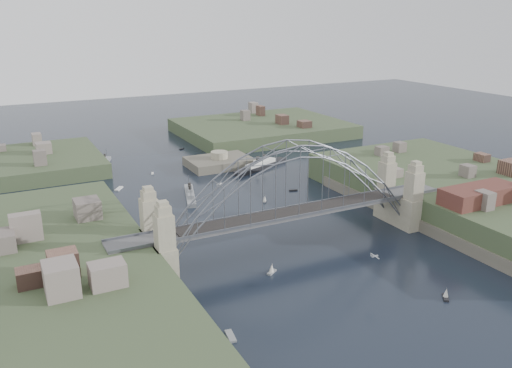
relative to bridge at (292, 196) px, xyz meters
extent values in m
plane|color=black|center=(0.00, 0.00, -12.32)|extent=(500.00, 500.00, 0.00)
cube|color=#545457|center=(0.00, 0.00, -4.32)|extent=(84.00, 6.00, 0.70)
cube|color=#585C65|center=(0.00, -3.00, -3.77)|extent=(84.00, 0.25, 0.50)
cube|color=#585C65|center=(0.00, 3.00, -3.77)|extent=(84.00, 0.25, 0.50)
cube|color=black|center=(0.00, 0.00, -3.77)|extent=(55.20, 5.20, 0.35)
cube|color=gray|center=(-31.50, -5.00, -3.47)|extent=(3.40, 3.40, 17.70)
cube|color=gray|center=(-31.50, 5.00, -3.47)|extent=(3.40, 3.40, 17.70)
cube|color=gray|center=(31.50, -5.00, -3.47)|extent=(3.40, 3.40, 17.70)
cube|color=gray|center=(31.50, 5.00, -3.47)|extent=(3.40, 3.40, 17.70)
cube|color=gray|center=(-31.50, 0.00, -8.32)|extent=(4.08, 13.80, 8.00)
cube|color=gray|center=(31.50, 0.00, -8.32)|extent=(4.08, 13.80, 8.00)
cube|color=#38482A|center=(-58.00, 0.00, -10.32)|extent=(50.00, 90.00, 12.00)
cube|color=#565144|center=(-35.50, 0.00, -11.32)|extent=(6.00, 70.00, 4.00)
cube|color=#38482A|center=(58.00, 0.00, -10.32)|extent=(50.00, 90.00, 12.00)
cube|color=#565144|center=(35.50, 0.00, -11.32)|extent=(6.00, 70.00, 4.00)
cube|color=#38482A|center=(-55.00, 95.00, -11.82)|extent=(60.00, 45.00, 9.00)
cube|color=#38482A|center=(50.00, 110.00, -11.57)|extent=(70.00, 55.00, 9.50)
cube|color=#565144|center=(12.00, 70.00, -12.82)|extent=(22.00, 16.00, 7.00)
cylinder|color=gray|center=(12.00, 70.00, -8.12)|extent=(6.00, 6.00, 2.40)
cube|color=#592D26|center=(44.00, -14.00, -2.32)|extent=(20.00, 8.00, 4.00)
cube|color=#545457|center=(39.00, -28.00, -11.62)|extent=(4.00, 22.00, 1.40)
cube|color=gray|center=(-8.97, 43.03, -11.91)|extent=(7.70, 18.38, 1.64)
cube|color=gray|center=(-8.97, 43.03, -10.68)|extent=(4.71, 10.25, 1.23)
cube|color=gray|center=(-8.97, 43.03, -9.76)|extent=(2.63, 4.81, 0.82)
cylinder|color=black|center=(-9.34, 41.80, -9.04)|extent=(0.89, 0.89, 1.64)
cylinder|color=black|center=(-8.60, 44.27, -9.04)|extent=(0.89, 0.89, 1.64)
cylinder|color=#585C65|center=(-10.57, 37.74, -9.25)|extent=(0.16, 0.16, 4.10)
cylinder|color=#585C65|center=(-7.37, 48.33, -9.25)|extent=(0.16, 0.16, 4.10)
cube|color=gray|center=(-23.64, 90.76, -11.95)|extent=(7.28, 14.57, 1.48)
cube|color=gray|center=(-23.64, 90.76, -10.84)|extent=(4.39, 8.16, 1.11)
cube|color=gray|center=(-23.64, 90.76, -10.00)|extent=(2.39, 3.87, 0.74)
cylinder|color=black|center=(-24.02, 89.79, -9.36)|extent=(0.73, 0.73, 1.48)
cylinder|color=black|center=(-23.27, 91.73, -9.36)|extent=(0.73, 0.73, 1.48)
cylinder|color=#585C65|center=(-25.26, 86.61, -9.54)|extent=(0.15, 0.15, 3.71)
cylinder|color=#585C65|center=(-22.03, 94.91, -9.54)|extent=(0.15, 0.15, 3.71)
cube|color=black|center=(23.89, 60.99, -11.87)|extent=(24.49, 13.12, 1.83)
cube|color=white|center=(23.89, 60.99, -10.49)|extent=(13.74, 7.85, 1.37)
cube|color=white|center=(23.89, 60.99, -9.46)|extent=(6.53, 4.23, 0.92)
cylinder|color=black|center=(22.27, 60.29, -8.66)|extent=(1.24, 1.24, 1.83)
cylinder|color=black|center=(25.50, 61.69, -8.66)|extent=(1.24, 1.24, 1.83)
cylinder|color=#585C65|center=(16.95, 58.00, -8.89)|extent=(0.18, 0.18, 4.58)
cylinder|color=#585C65|center=(30.82, 63.98, -8.89)|extent=(0.18, 0.18, 4.58)
cube|color=#A5A8AC|center=(4.24, -24.22, -5.54)|extent=(1.44, 0.37, 0.25)
cube|color=#A5A8AC|center=(4.24, -24.22, -5.50)|extent=(0.46, 2.85, 0.05)
cube|color=#A5A8AC|center=(3.53, -24.16, -5.41)|extent=(0.21, 0.90, 0.31)
cube|color=white|center=(-17.86, 18.56, -12.17)|extent=(2.35, 1.77, 0.45)
cube|color=white|center=(-17.86, 18.56, -11.77)|extent=(1.50, 1.22, 0.40)
cylinder|color=black|center=(-17.86, 18.56, -11.32)|extent=(0.16, 0.16, 0.70)
cube|color=white|center=(8.65, 29.48, -12.17)|extent=(1.28, 1.68, 0.45)
cylinder|color=#585C65|center=(8.65, 29.48, -11.12)|extent=(0.08, 0.08, 2.20)
cone|color=silver|center=(8.65, 29.48, -11.12)|extent=(1.49, 1.58, 1.92)
cube|color=white|center=(-10.50, -9.77, -12.17)|extent=(2.74, 2.23, 0.45)
cylinder|color=#585C65|center=(-10.50, -9.77, -11.12)|extent=(0.08, 0.08, 2.20)
cone|color=silver|center=(-10.50, -9.77, -11.12)|extent=(1.59, 1.52, 1.92)
cube|color=white|center=(21.21, 34.60, -12.17)|extent=(2.64, 1.37, 0.45)
cube|color=white|center=(-25.82, 60.32, -12.17)|extent=(3.32, 3.99, 0.45)
cube|color=white|center=(3.67, 50.65, -12.17)|extent=(1.76, 0.79, 0.45)
cube|color=white|center=(13.83, -33.87, -12.17)|extent=(2.44, 2.75, 0.45)
cylinder|color=#585C65|center=(13.83, -33.87, -11.12)|extent=(0.08, 0.08, 2.20)
cone|color=silver|center=(13.83, -33.87, -11.12)|extent=(1.55, 1.59, 1.92)
cube|color=white|center=(-11.87, 71.56, -12.17)|extent=(1.27, 2.26, 0.45)
cube|color=white|center=(34.05, 12.43, -12.17)|extent=(2.31, 2.47, 0.45)
cube|color=white|center=(-27.63, -26.84, -12.17)|extent=(1.70, 3.68, 0.45)
cube|color=white|center=(8.34, 99.76, -12.17)|extent=(2.22, 1.63, 0.45)
cube|color=white|center=(-41.23, 28.71, -12.17)|extent=(2.18, 2.67, 0.45)
cube|color=white|center=(-41.23, 28.71, -11.77)|extent=(1.49, 1.72, 0.40)
cylinder|color=black|center=(-41.23, 28.71, -11.32)|extent=(0.16, 0.16, 0.70)
camera|label=1|loc=(-58.48, -96.62, 38.84)|focal=37.16mm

